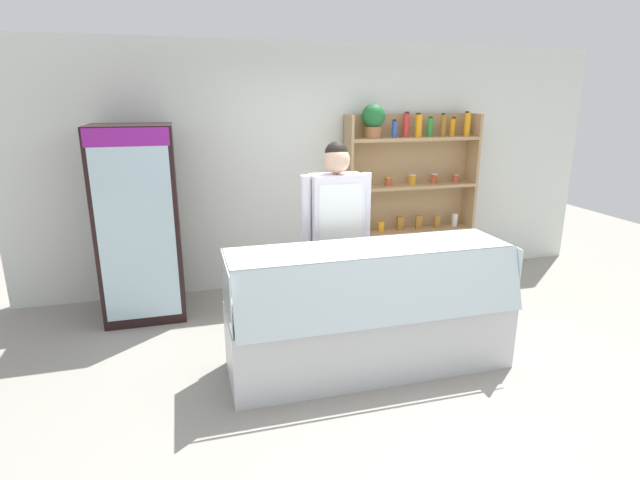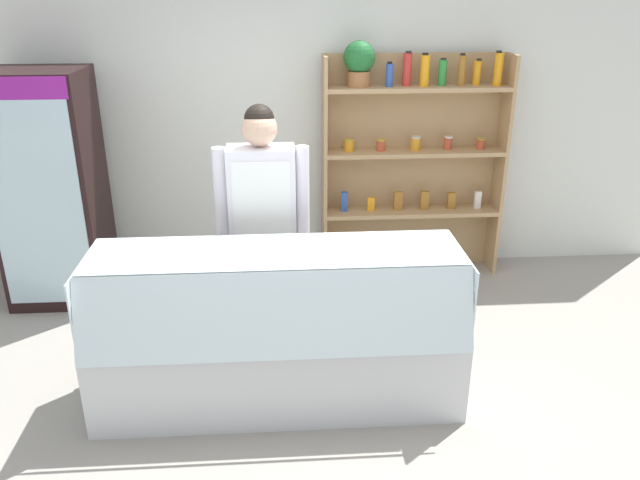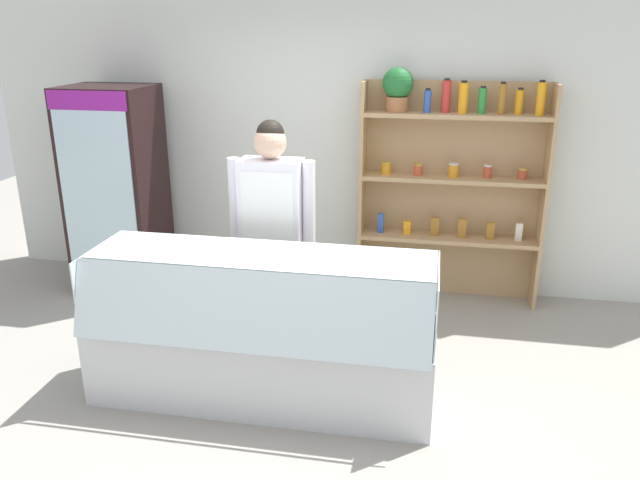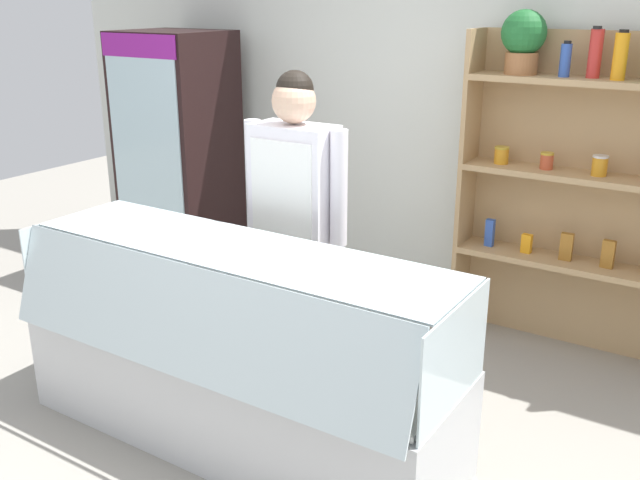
% 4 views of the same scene
% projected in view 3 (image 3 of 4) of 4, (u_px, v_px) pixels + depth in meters
% --- Properties ---
extents(ground_plane, '(12.00, 12.00, 0.00)m').
position_uv_depth(ground_plane, '(294.00, 398.00, 4.21)').
color(ground_plane, gray).
extents(back_wall, '(6.80, 0.10, 2.70)m').
position_uv_depth(back_wall, '(344.00, 144.00, 5.72)').
color(back_wall, silver).
rests_on(back_wall, ground).
extents(drinks_fridge, '(0.75, 0.67, 1.88)m').
position_uv_depth(drinks_fridge, '(117.00, 191.00, 5.70)').
color(drinks_fridge, black).
rests_on(drinks_fridge, ground).
extents(shelving_unit, '(1.58, 0.29, 2.05)m').
position_uv_depth(shelving_unit, '(446.00, 173.00, 5.42)').
color(shelving_unit, tan).
rests_on(shelving_unit, ground).
extents(deli_display_case, '(2.25, 0.76, 1.01)m').
position_uv_depth(deli_display_case, '(262.00, 354.00, 4.15)').
color(deli_display_case, silver).
rests_on(deli_display_case, ground).
extents(shop_clerk, '(0.64, 0.25, 1.77)m').
position_uv_depth(shop_clerk, '(272.00, 218.00, 4.51)').
color(shop_clerk, '#2D2D38').
rests_on(shop_clerk, ground).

